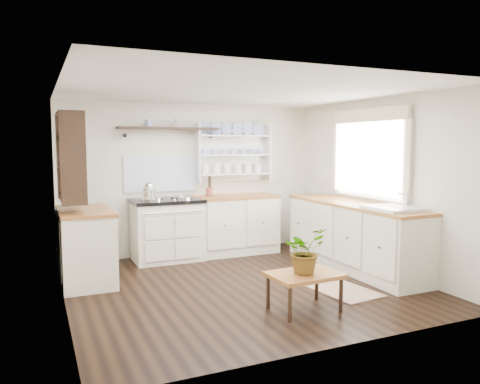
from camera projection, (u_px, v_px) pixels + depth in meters
name	position (u px, v px, depth m)	size (l,w,h in m)	color
floor	(243.00, 285.00, 5.62)	(4.00, 3.80, 0.01)	black
wall_back	(193.00, 179.00, 7.24)	(4.00, 0.02, 2.30)	beige
wall_right	(378.00, 184.00, 6.31)	(0.02, 3.80, 2.30)	beige
wall_left	(62.00, 198.00, 4.70)	(0.02, 3.80, 2.30)	beige
ceiling	(243.00, 91.00, 5.39)	(4.00, 3.80, 0.01)	white
window	(368.00, 153.00, 6.38)	(0.08, 1.55, 1.22)	white
aga_cooker	(167.00, 229.00, 6.80)	(1.00, 0.70, 0.93)	#EEE6CE
back_cabinets	(236.00, 223.00, 7.27)	(1.27, 0.63, 0.90)	beige
right_cabinets	(354.00, 235.00, 6.35)	(0.62, 2.43, 0.90)	beige
belfast_sink	(393.00, 218.00, 5.63)	(0.55, 0.60, 0.45)	white
left_cabinets	(86.00, 245.00, 5.71)	(0.62, 1.13, 0.90)	beige
plate_rack	(232.00, 153.00, 7.42)	(1.20, 0.22, 0.90)	white
high_shelf	(169.00, 129.00, 6.89)	(1.50, 0.29, 0.16)	black
left_shelving	(71.00, 156.00, 5.55)	(0.28, 0.80, 1.05)	black
kettle	(149.00, 191.00, 6.52)	(0.18, 0.18, 0.23)	silver
utensil_crock	(209.00, 191.00, 7.13)	(0.11, 0.11, 0.12)	#974737
center_table	(304.00, 277.00, 4.74)	(0.74, 0.55, 0.39)	brown
potted_plant	(305.00, 251.00, 4.71)	(0.42, 0.36, 0.46)	#3F7233
floor_rug	(342.00, 290.00, 5.40)	(0.55, 0.85, 0.02)	#83654C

